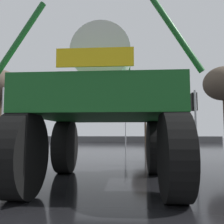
{
  "coord_description": "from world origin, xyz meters",
  "views": [
    {
      "loc": [
        1.31,
        0.32,
        1.29
      ],
      "look_at": [
        0.21,
        10.44,
        2.23
      ],
      "focal_mm": 38.31,
      "sensor_mm": 36.0,
      "label": 1
    }
  ],
  "objects": [
    {
      "name": "sedan_ahead",
      "position": [
        3.78,
        20.47,
        0.71
      ],
      "size": [
        1.93,
        4.12,
        1.52
      ],
      "rotation": [
        0.0,
        0.0,
        1.56
      ],
      "color": "black",
      "rests_on": "ground"
    },
    {
      "name": "traffic_signal_far_right",
      "position": [
        3.89,
        27.87,
        2.42
      ],
      "size": [
        0.24,
        0.55,
        3.32
      ],
      "color": "#A8AAAF",
      "rests_on": "ground"
    },
    {
      "name": "oversize_sprayer",
      "position": [
        0.44,
        6.62,
        1.99
      ],
      "size": [
        4.19,
        5.18,
        4.01
      ],
      "rotation": [
        0.0,
        0.0,
        1.61
      ],
      "color": "black",
      "rests_on": "ground"
    },
    {
      "name": "traffic_signal_far_left",
      "position": [
        -0.08,
        27.86,
        2.81
      ],
      "size": [
        0.24,
        0.55,
        3.85
      ],
      "color": "#A8AAAF",
      "rests_on": "ground"
    },
    {
      "name": "bare_tree_left",
      "position": [
        -11.21,
        20.86,
        5.71
      ],
      "size": [
        3.36,
        3.36,
        7.18
      ],
      "color": "#473828",
      "rests_on": "ground"
    },
    {
      "name": "ground_plane",
      "position": [
        0.0,
        18.0,
        0.0
      ],
      "size": [
        120.0,
        120.0,
        0.0
      ],
      "primitive_type": "plane",
      "color": "black"
    },
    {
      "name": "roadside_barrier",
      "position": [
        0.0,
        38.61,
        0.45
      ],
      "size": [
        28.31,
        0.24,
        0.9
      ],
      "primitive_type": "cube",
      "color": "#59595B",
      "rests_on": "ground"
    },
    {
      "name": "traffic_signal_near_right",
      "position": [
        3.95,
        11.74,
        2.41
      ],
      "size": [
        0.24,
        0.54,
        3.31
      ],
      "color": "#A8AAAF",
      "rests_on": "ground"
    },
    {
      "name": "bare_tree_right",
      "position": [
        9.98,
        25.08,
        6.31
      ],
      "size": [
        4.04,
        4.04,
        8.07
      ],
      "color": "#473828",
      "rests_on": "ground"
    },
    {
      "name": "traffic_signal_near_left",
      "position": [
        -5.42,
        11.73,
        2.65
      ],
      "size": [
        0.24,
        0.54,
        3.64
      ],
      "color": "#A8AAAF",
      "rests_on": "ground"
    },
    {
      "name": "bare_tree_far_center",
      "position": [
        2.42,
        35.77,
        5.86
      ],
      "size": [
        4.29,
        4.29,
        7.7
      ],
      "color": "#473828",
      "rests_on": "ground"
    },
    {
      "name": "streetlight_far_left",
      "position": [
        -8.1,
        28.77,
        5.01
      ],
      "size": [
        1.88,
        0.24,
        9.11
      ],
      "color": "#A8AAAF",
      "rests_on": "ground"
    }
  ]
}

